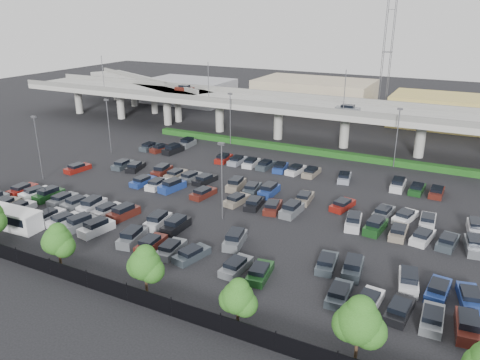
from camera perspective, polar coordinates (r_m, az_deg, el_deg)
The scene contains 11 objects.
ground at distance 67.73m, azimuth 1.15°, elevation -2.21°, with size 280.00×280.00×0.00m, color black.
overpass at distance 94.43m, azimuth 9.72°, elevation 8.41°, with size 150.00×13.00×15.80m.
on_ramp at distance 128.63m, azimuth -11.61°, elevation 11.34°, with size 50.93×30.13×8.80m.
hedge at distance 89.44m, azimuth 8.22°, elevation 3.59°, with size 66.00×1.60×1.10m, color #163710.
fence at distance 46.63m, azimuth -14.60°, elevation -12.85°, with size 70.00×0.10×2.00m.
tree_row at distance 45.78m, azimuth -12.95°, elevation -9.53°, with size 65.07×3.66×5.94m.
shuttle_bus at distance 64.78m, azimuth -26.03°, elevation -4.15°, with size 7.97×3.07×2.52m.
parked_cars at distance 64.03m, azimuth -1.12°, elevation -2.98°, with size 63.02×41.59×1.67m.
light_poles at distance 69.11m, azimuth -1.16°, elevation 3.74°, with size 66.90×48.38×10.30m.
distant_buildings at distance 121.11m, azimuth 19.80°, elevation 8.54°, with size 138.00×24.00×9.00m.
comm_tower at distance 132.78m, azimuth 17.54°, elevation 14.92°, with size 2.40×2.40×30.00m.
Camera 1 is at (27.34, -56.32, 25.86)m, focal length 35.00 mm.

